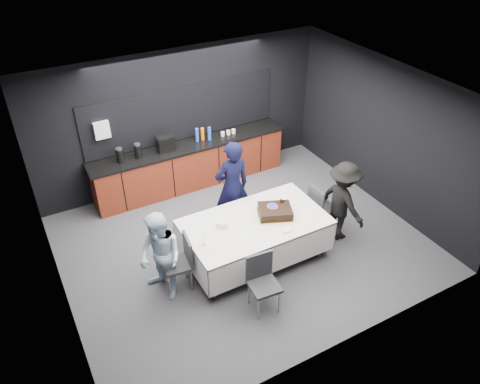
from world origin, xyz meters
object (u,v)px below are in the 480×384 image
chair_left (182,259)px  chair_near (262,278)px  plate_stack (222,223)px  person_right (342,201)px  champagne_flute (203,237)px  chair_right (320,205)px  party_table (255,228)px  person_center (232,187)px  person_left (161,257)px  cake_assembly (275,211)px

chair_left → chair_near: 1.29m
plate_stack → person_right: person_right is taller
plate_stack → chair_left: size_ratio=0.22×
plate_stack → champagne_flute: 0.55m
chair_right → party_table: bearing=-175.9°
party_table → chair_near: chair_near is taller
chair_right → person_center: person_center is taller
champagne_flute → chair_right: size_ratio=0.24×
person_center → plate_stack: bearing=54.3°
chair_left → chair_near: same height
chair_right → plate_stack: bearing=178.6°
person_center → person_right: bearing=145.9°
chair_left → person_center: 1.68m
champagne_flute → person_left: size_ratio=0.15×
party_table → plate_stack: (-0.52, 0.15, 0.19)m
plate_stack → chair_left: (-0.78, -0.15, -0.30)m
party_table → champagne_flute: champagne_flute is taller
plate_stack → champagne_flute: (-0.46, -0.27, 0.11)m
plate_stack → person_right: 2.17m
person_left → chair_near: bearing=33.9°
chair_near → cake_assembly: bearing=49.4°
party_table → champagne_flute: bearing=-172.6°
cake_assembly → chair_left: size_ratio=0.76×
person_left → chair_left: bearing=75.8°
chair_left → person_right: 2.94m
cake_assembly → champagne_flute: bearing=-175.1°
cake_assembly → person_center: (-0.31, 0.92, 0.04)m
cake_assembly → person_left: 2.01m
chair_near → person_center: (0.50, 1.86, 0.35)m
chair_near → person_left: size_ratio=0.62×
chair_left → person_left: person_left is taller
plate_stack → person_left: bearing=-171.0°
person_center → chair_near: bearing=76.8°
person_left → chair_right: bearing=73.9°
plate_stack → person_right: (2.14, -0.36, -0.08)m
party_table → person_center: person_center is taller
plate_stack → chair_near: chair_near is taller
party_table → plate_stack: size_ratio=11.49×
plate_stack → chair_right: 1.95m
champagne_flute → chair_left: bearing=159.2°
party_table → chair_left: chair_left is taller
cake_assembly → plate_stack: 0.91m
person_left → person_right: bearing=68.2°
person_center → party_table: bearing=87.6°
party_table → person_right: (1.62, -0.21, 0.11)m
cake_assembly → champagne_flute: size_ratio=3.15×
champagne_flute → chair_right: (2.38, 0.23, -0.40)m
champagne_flute → person_center: person_center is taller
plate_stack → person_left: size_ratio=0.14×
cake_assembly → chair_left: cake_assembly is taller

